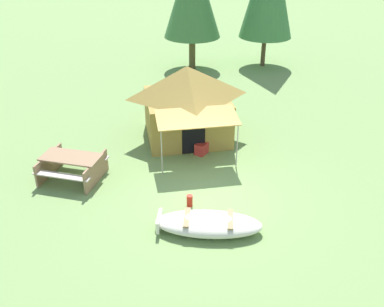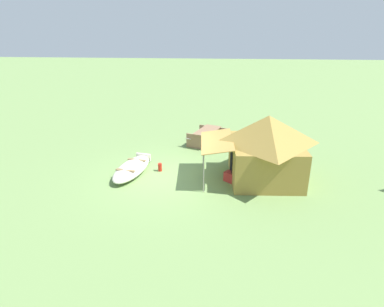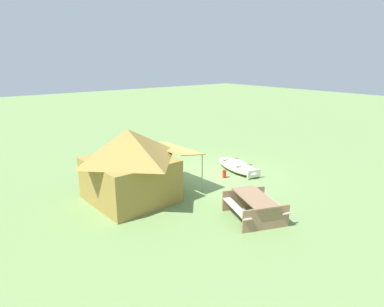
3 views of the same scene
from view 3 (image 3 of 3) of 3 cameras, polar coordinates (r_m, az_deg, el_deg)
The scene contains 6 objects.
ground_plane at distance 14.39m, azimuth 2.87°, elevation -3.87°, with size 80.00×80.00×0.00m, color #6E8E4F.
beached_rowboat at distance 15.13m, azimuth 7.78°, elevation -2.11°, with size 2.83×1.55×0.43m.
canvas_cabin_tent at distance 11.79m, azimuth -10.68°, elevation -1.77°, with size 3.10×4.01×2.59m.
picnic_table at distance 10.72m, azimuth 10.64°, elevation -8.59°, with size 2.17×2.05×0.75m.
cooler_box at distance 13.06m, azimuth -6.06°, elevation -5.15°, with size 0.50×0.31×0.38m, color #B72E29.
fuel_can at distance 14.18m, azimuth 5.58°, elevation -3.50°, with size 0.16×0.16×0.34m, color red.
Camera 3 is at (-10.13, 8.98, 4.88)m, focal length 31.06 mm.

